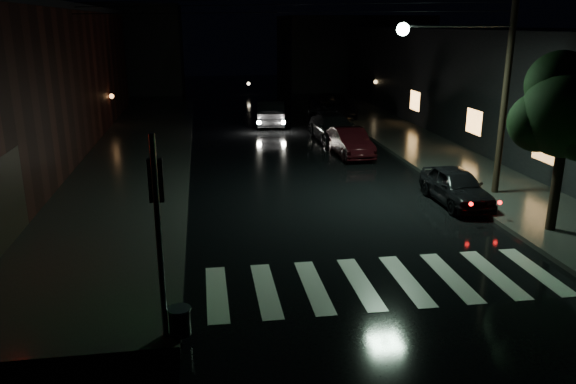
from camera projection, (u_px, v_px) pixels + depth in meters
name	position (u px, v px, depth m)	size (l,w,h in m)	color
ground	(268.00, 299.00, 13.32)	(120.00, 120.00, 0.00)	black
sidewalk_left	(124.00, 164.00, 25.81)	(6.00, 44.00, 0.15)	#282826
sidewalk_right	(433.00, 153.00, 28.01)	(4.00, 44.00, 0.15)	#282826
building_right	(526.00, 84.00, 31.97)	(10.00, 40.00, 6.00)	black
building_far_left	(107.00, 48.00, 53.28)	(14.00, 10.00, 8.00)	black
building_far_right	(352.00, 52.00, 56.94)	(14.00, 10.00, 7.00)	black
crosswalk	(383.00, 282.00, 14.23)	(9.00, 3.00, 0.01)	beige
signal_pole_corner	(170.00, 272.00, 11.18)	(0.68, 0.61, 4.20)	slate
street_tree	(565.00, 113.00, 16.56)	(3.10, 2.90, 5.40)	black
utility_pole	(490.00, 73.00, 19.91)	(4.92, 0.44, 8.00)	black
parked_car_a	(456.00, 186.00, 20.24)	(1.54, 3.84, 1.31)	black
parked_car_b	(350.00, 142.00, 27.60)	(1.43, 4.11, 1.36)	black
parked_car_c	(334.00, 128.00, 31.04)	(2.04, 5.02, 1.46)	black
parked_car_d	(332.00, 106.00, 38.80)	(2.69, 5.83, 1.62)	black
oncoming_car	(271.00, 113.00, 35.91)	(1.69, 4.84, 1.59)	black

